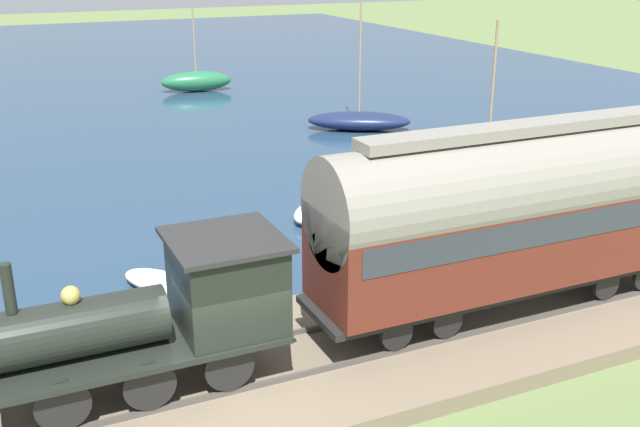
{
  "coord_description": "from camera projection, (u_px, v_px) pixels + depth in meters",
  "views": [
    {
      "loc": [
        -12.5,
        3.74,
        8.75
      ],
      "look_at": [
        5.84,
        -4.58,
        1.53
      ],
      "focal_mm": 42.0,
      "sensor_mm": 36.0,
      "label": 1
    }
  ],
  "objects": [
    {
      "name": "sailboat_navy",
      "position": [
        359.0,
        120.0,
        37.49
      ],
      "size": [
        4.09,
        5.37,
        9.39
      ],
      "rotation": [
        0.0,
        0.0,
        -0.51
      ],
      "color": "#192347",
      "rests_on": "harbor_water"
    },
    {
      "name": "sailboat_green",
      "position": [
        196.0,
        81.0,
        47.47
      ],
      "size": [
        2.11,
        4.6,
        6.26
      ],
      "rotation": [
        0.0,
        0.0,
        -0.13
      ],
      "color": "#236B42",
      "rests_on": "harbor_water"
    },
    {
      "name": "steam_locomotive",
      "position": [
        166.0,
        307.0,
        14.57
      ],
      "size": [
        2.3,
        6.25,
        3.03
      ],
      "color": "black",
      "rests_on": "rail_embankment"
    },
    {
      "name": "rowboat_off_pier",
      "position": [
        161.0,
        282.0,
        20.08
      ],
      "size": [
        2.66,
        2.24,
        0.45
      ],
      "rotation": [
        0.0,
        0.0,
        -0.98
      ],
      "color": "silver",
      "rests_on": "harbor_water"
    },
    {
      "name": "harbor_water",
      "position": [
        38.0,
        78.0,
        52.61
      ],
      "size": [
        80.0,
        80.0,
        0.01
      ],
      "color": "navy",
      "rests_on": "ground"
    },
    {
      "name": "ground_plane",
      "position": [
        233.0,
        405.0,
        15.12
      ],
      "size": [
        200.0,
        200.0,
        0.0
      ],
      "primitive_type": "plane",
      "color": "#607542"
    },
    {
      "name": "rail_embankment",
      "position": [
        223.0,
        380.0,
        15.63
      ],
      "size": [
        5.52,
        56.0,
        0.5
      ],
      "color": "#756651",
      "rests_on": "ground"
    },
    {
      "name": "passenger_coach",
      "position": [
        515.0,
        209.0,
        17.54
      ],
      "size": [
        2.45,
        10.32,
        4.49
      ],
      "color": "black",
      "rests_on": "rail_embankment"
    },
    {
      "name": "rowboat_far_out",
      "position": [
        310.0,
        213.0,
        25.21
      ],
      "size": [
        2.1,
        1.97,
        0.5
      ],
      "rotation": [
        0.0,
        0.0,
        0.88
      ],
      "color": "silver",
      "rests_on": "harbor_water"
    },
    {
      "name": "sailboat_yellow",
      "position": [
        485.0,
        181.0,
        27.75
      ],
      "size": [
        2.06,
        5.19,
        6.35
      ],
      "rotation": [
        0.0,
        0.0,
        0.12
      ],
      "color": "gold",
      "rests_on": "harbor_water"
    }
  ]
}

